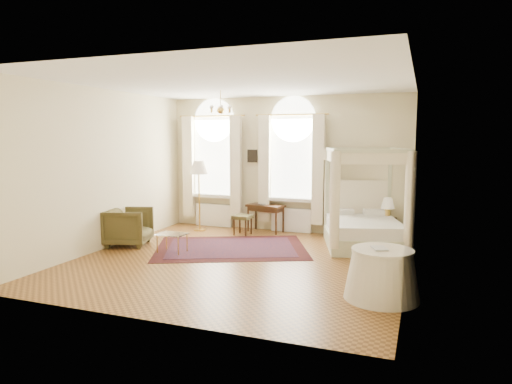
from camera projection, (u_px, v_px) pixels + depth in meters
ground at (239, 261)px, 8.58m from camera, size 6.00×6.00×0.00m
room_walls at (238, 156)px, 8.35m from camera, size 6.00×6.00×6.00m
window_left at (213, 170)px, 11.74m from camera, size 1.62×0.27×3.29m
window_right at (292, 172)px, 11.01m from camera, size 1.62×0.27×3.29m
chandelier at (221, 109)px, 9.66m from camera, size 0.51×0.45×0.50m
wall_pictures at (288, 155)px, 11.09m from camera, size 2.54×0.03×0.39m
canopy_bed at (364, 225)px, 9.63m from camera, size 2.03×2.27×2.09m
nightstand at (386, 229)px, 10.22m from camera, size 0.45×0.43×0.53m
nightstand_lamp at (388, 204)px, 10.18m from camera, size 0.30×0.30×0.44m
writing_desk at (266, 209)px, 11.17m from camera, size 0.97×0.64×0.67m
laptop at (262, 205)px, 11.10m from camera, size 0.38×0.32×0.03m
stool at (243, 218)px, 10.85m from camera, size 0.44×0.44×0.47m
armchair at (129, 227)px, 9.79m from camera, size 1.10×1.09×0.81m
coffee_table at (172, 235)px, 9.16m from camera, size 0.59×0.43×0.39m
floor_lamp at (199, 171)px, 11.25m from camera, size 0.45×0.45×1.74m
oriental_rug at (231, 248)px, 9.58m from camera, size 3.73×3.29×0.01m
side_table at (382, 274)px, 6.53m from camera, size 1.07×1.07×0.73m
book at (373, 248)px, 6.48m from camera, size 0.28×0.31×0.02m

